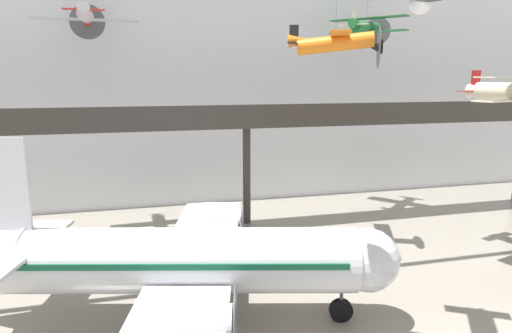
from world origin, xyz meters
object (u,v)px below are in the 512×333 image
Objects in this scene: suspended_plane_green_biplane at (366,27)px; suspended_plane_silver_racer at (85,15)px; suspended_plane_orange_highwing at (335,43)px; airliner_silver_main at (177,261)px.

suspended_plane_green_biplane is 0.83× the size of suspended_plane_silver_racer.
suspended_plane_orange_highwing is at bearing -118.91° from suspended_plane_silver_racer.
suspended_plane_silver_racer is (-25.64, -0.39, 0.21)m from suspended_plane_green_biplane.
suspended_plane_green_biplane is at bearing 56.32° from airliner_silver_main.
suspended_plane_silver_racer is (-18.23, 8.90, 2.47)m from suspended_plane_orange_highwing.
suspended_plane_green_biplane is 25.65m from suspended_plane_silver_racer.
suspended_plane_orange_highwing reaches higher than airliner_silver_main.
suspended_plane_orange_highwing is 1.11× the size of suspended_plane_silver_racer.
suspended_plane_green_biplane reaches higher than suspended_plane_orange_highwing.
suspended_plane_orange_highwing is 20.44m from suspended_plane_silver_racer.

